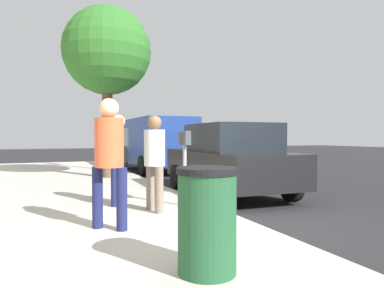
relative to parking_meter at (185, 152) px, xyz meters
name	(u,v)px	position (x,y,z in m)	size (l,w,h in m)	color
ground_plane	(237,224)	(-1.08, -0.49, -1.17)	(80.00, 80.00, 0.00)	#232326
sidewalk_slab	(40,241)	(-1.08, 2.51, -1.09)	(28.00, 6.00, 0.15)	#B7B2A8
parking_meter	(185,152)	(0.00, 0.00, 0.00)	(0.36, 0.12, 1.41)	gray
pedestrian_at_meter	(155,156)	(-0.24, 0.66, -0.05)	(0.51, 0.36, 1.67)	#726656
pedestrian_bystander	(109,151)	(-1.13, 1.60, 0.08)	(0.43, 0.44, 1.84)	#191E4C
parking_officer	(119,152)	(0.60, 1.12, -0.01)	(0.47, 0.37, 1.72)	#191E4C
parked_sedan_near	(229,159)	(1.61, -1.84, -0.27)	(4.47, 2.10, 1.77)	black
parked_van_far	(154,141)	(7.99, -1.84, 0.09)	(5.20, 2.12, 2.18)	navy
street_tree	(107,52)	(5.22, 0.55, 2.98)	(2.78, 2.78, 5.43)	brown
traffic_signal	(106,108)	(8.02, 0.13, 1.41)	(0.24, 0.44, 3.60)	black
trash_bin	(207,220)	(-3.09, 1.02, -0.51)	(0.59, 0.59, 1.01)	#1E4C2D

